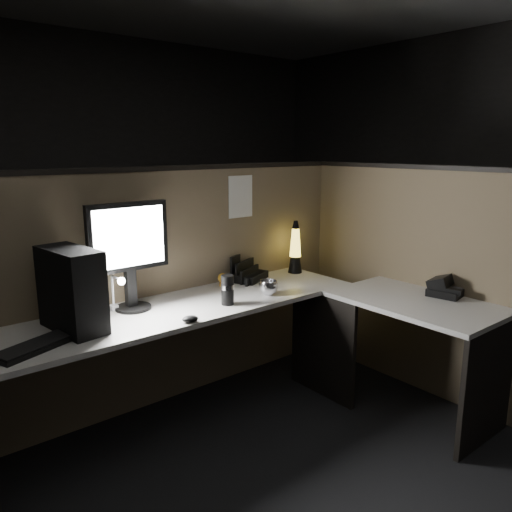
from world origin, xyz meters
TOP-DOWN VIEW (x-y plane):
  - floor at (0.00, 0.00)m, footprint 6.00×6.00m
  - room_shell at (0.00, 0.00)m, footprint 6.00×6.00m
  - partition_back at (0.00, 0.93)m, footprint 2.66×0.06m
  - partition_right at (1.33, 0.10)m, footprint 0.06×1.66m
  - desk at (0.18, 0.25)m, footprint 2.60×1.60m
  - pc_tower at (-0.79, 0.63)m, footprint 0.23×0.42m
  - monitor at (-0.41, 0.75)m, footprint 0.48×0.20m
  - keyboard at (-1.00, 0.49)m, footprint 0.46×0.30m
  - mouse at (-0.27, 0.34)m, footprint 0.10×0.08m
  - clip_lamp at (-0.50, 0.73)m, footprint 0.04×0.17m
  - organizer at (0.50, 0.84)m, footprint 0.32×0.31m
  - lava_lamp at (0.90, 0.76)m, footprint 0.10×0.10m
  - travel_mug at (0.06, 0.46)m, footprint 0.08×0.08m
  - steel_mug at (0.38, 0.46)m, footprint 0.14×0.14m
  - figurine at (0.27, 0.81)m, footprint 0.06×0.06m
  - pinned_paper at (0.50, 0.90)m, footprint 0.20×0.00m
  - desk_phone at (1.24, -0.25)m, footprint 0.25×0.25m

SIDE VIEW (x-z plane):
  - floor at x=0.00m, z-range 0.00..0.00m
  - desk at x=0.18m, z-range 0.22..0.95m
  - keyboard at x=-1.00m, z-range 0.73..0.75m
  - mouse at x=-0.27m, z-range 0.73..0.76m
  - partition_back at x=0.00m, z-range 0.00..1.50m
  - partition_right at x=1.33m, z-range 0.00..1.50m
  - organizer at x=0.50m, z-range 0.68..0.87m
  - steel_mug at x=0.38m, z-range 0.73..0.82m
  - desk_phone at x=1.24m, z-range 0.71..0.85m
  - figurine at x=0.27m, z-range 0.75..0.82m
  - travel_mug at x=0.06m, z-range 0.73..0.91m
  - clip_lamp at x=-0.50m, z-range 0.75..0.97m
  - lava_lamp at x=0.90m, z-range 0.70..1.08m
  - pc_tower at x=-0.79m, z-range 0.73..1.15m
  - monitor at x=-0.41m, z-range 0.79..1.41m
  - pinned_paper at x=0.50m, z-range 1.16..1.45m
  - room_shell at x=0.00m, z-range -1.38..4.62m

